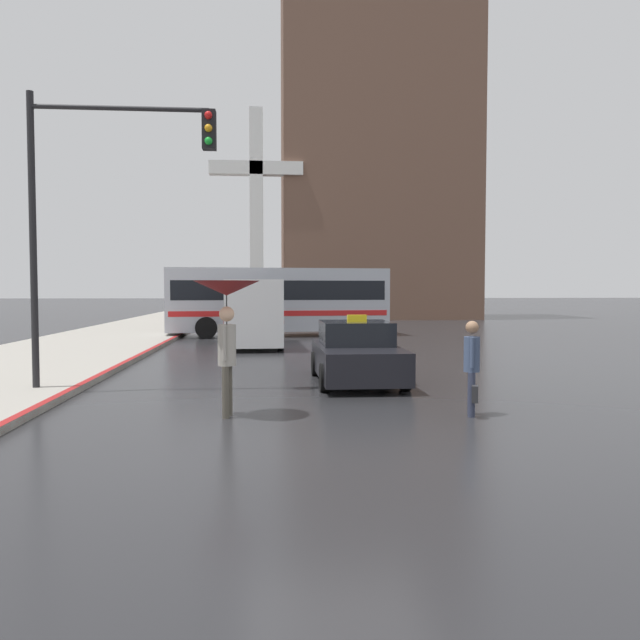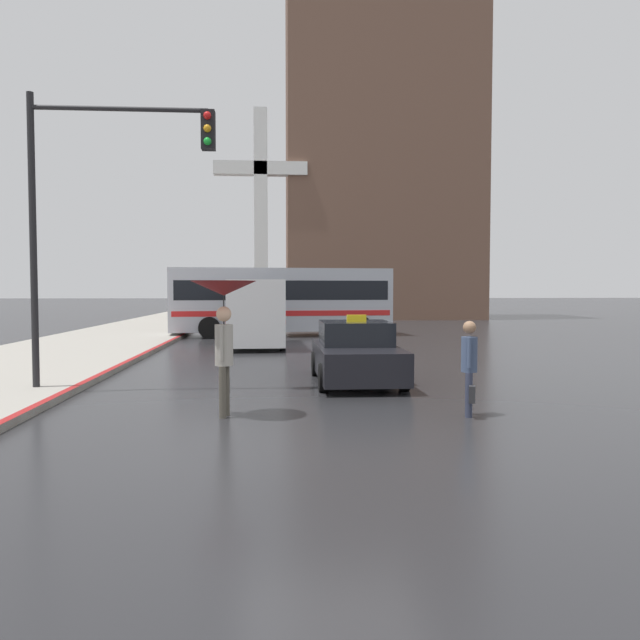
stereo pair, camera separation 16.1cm
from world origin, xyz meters
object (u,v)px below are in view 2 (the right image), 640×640
pedestrian_with_umbrella (224,306)px  pedestrian_man (469,363)px  traffic_light (104,187)px  ambulance_van (255,310)px  monument_cross (261,201)px  city_bus (281,299)px  taxi (356,354)px

pedestrian_with_umbrella → pedestrian_man: (4.13, -0.25, -0.97)m
traffic_light → pedestrian_man: bearing=-23.3°
traffic_light → ambulance_van: bearing=75.1°
monument_cross → pedestrian_man: bearing=-82.7°
pedestrian_with_umbrella → monument_cross: size_ratio=0.16×
city_bus → taxi: bearing=0.5°
traffic_light → monument_cross: size_ratio=0.42×
city_bus → monument_cross: 15.60m
monument_cross → pedestrian_with_umbrella: bearing=-89.8°
ambulance_van → traffic_light: (-2.75, -10.33, 2.87)m
city_bus → pedestrian_with_umbrella: 18.49m
taxi → monument_cross: 29.96m
pedestrian_man → monument_cross: monument_cross is taller
taxi → traffic_light: size_ratio=0.66×
pedestrian_man → traffic_light: 8.10m
traffic_light → taxi: bearing=11.4°
pedestrian_with_umbrella → city_bus: bearing=7.0°
pedestrian_man → pedestrian_with_umbrella: bearing=-76.6°
ambulance_van → traffic_light: 11.07m
ambulance_van → pedestrian_with_umbrella: (-0.11, -12.99, 0.49)m
taxi → city_bus: 14.84m
pedestrian_with_umbrella → traffic_light: size_ratio=0.37×
pedestrian_man → city_bus: bearing=-154.0°
taxi → city_bus: bearing=-83.8°
city_bus → monument_cross: bearing=179.2°
ambulance_van → city_bus: city_bus is taller
city_bus → pedestrian_with_umbrella: bearing=-9.2°
ambulance_van → pedestrian_with_umbrella: bearing=87.3°
city_bus → pedestrian_man: city_bus is taller
taxi → traffic_light: bearing=11.4°
city_bus → ambulance_van: bearing=-16.1°
pedestrian_with_umbrella → traffic_light: 4.45m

